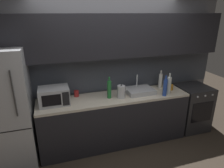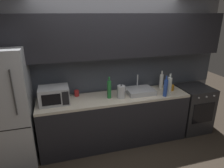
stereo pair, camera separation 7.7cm
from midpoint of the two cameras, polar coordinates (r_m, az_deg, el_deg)
back_wall at (r=3.50m, az=0.08°, el=8.07°), size 4.33×0.44×2.50m
counter_run at (r=3.62m, az=1.40°, el=-10.17°), size 2.59×0.60×0.90m
refrigerator at (r=3.36m, az=-27.08°, el=-6.23°), size 0.68×0.69×1.82m
oven_range at (r=4.35m, az=22.56°, el=-6.43°), size 0.60×0.62×0.90m
microwave at (r=3.25m, az=-15.60°, el=-3.12°), size 0.46×0.35×0.27m
sink_basin at (r=3.59m, az=8.62°, el=-1.96°), size 0.48×0.38×0.30m
kettle at (r=3.34m, az=3.32°, el=-2.27°), size 0.17×0.13×0.24m
wine_bottle_green at (r=3.31m, az=-0.15°, el=-1.53°), size 0.07×0.07×0.37m
wine_bottle_clear at (r=3.60m, az=16.70°, el=-0.50°), size 0.08×0.08×0.38m
wine_bottle_white at (r=3.89m, az=14.48°, el=0.88°), size 0.07×0.07×0.34m
wine_bottle_blue at (r=3.51m, az=15.68°, el=-1.05°), size 0.07×0.07×0.36m
mug_red at (r=3.47m, az=-9.47°, el=-2.60°), size 0.08×0.08×0.10m
mug_amber at (r=3.84m, az=17.31°, el=-1.03°), size 0.07×0.07×0.11m
mug_yellow at (r=3.95m, az=16.00°, el=-0.31°), size 0.08×0.08×0.11m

